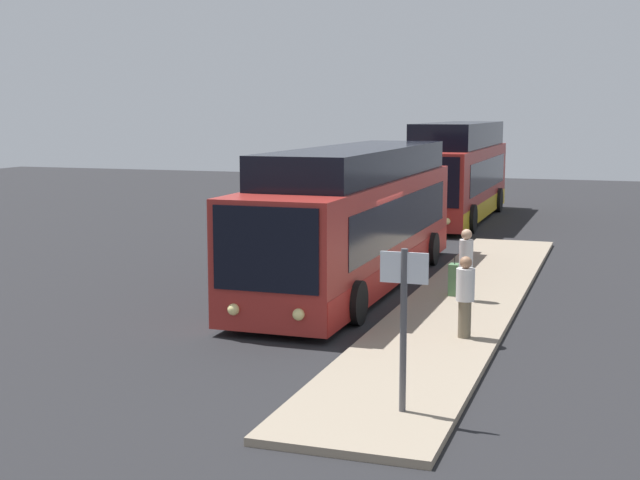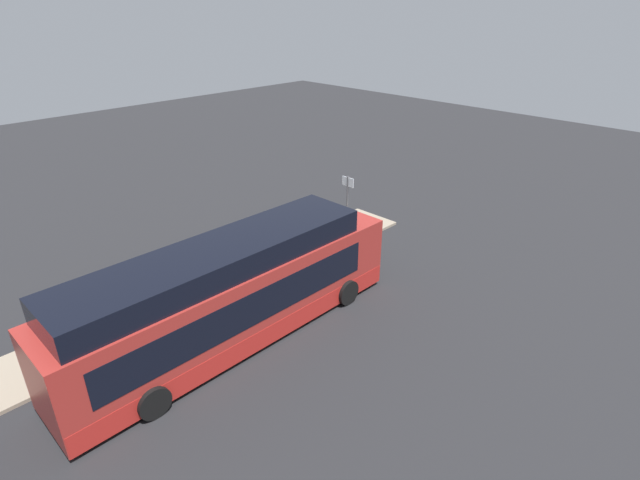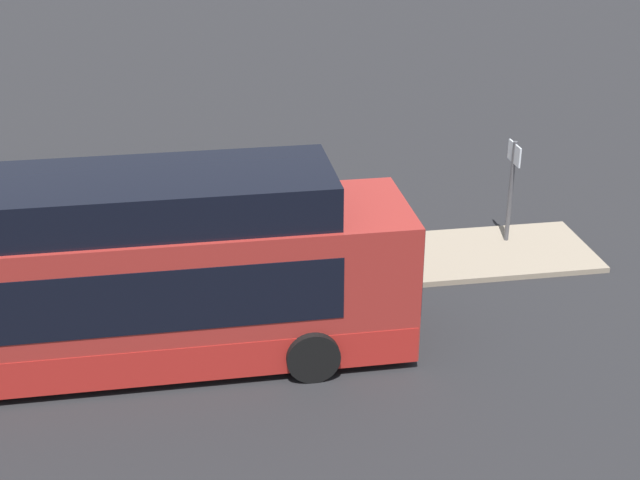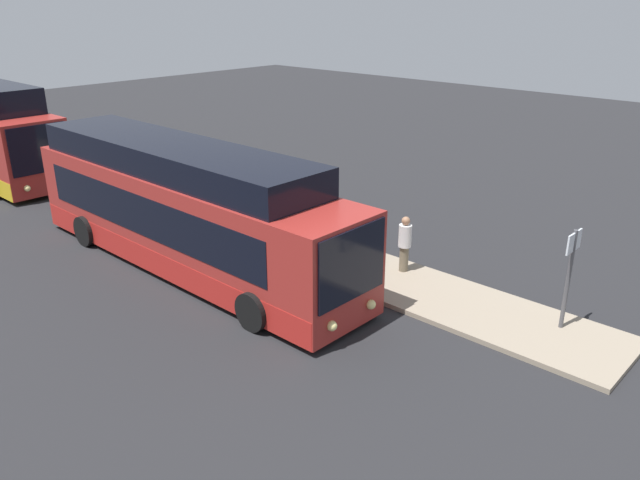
% 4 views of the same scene
% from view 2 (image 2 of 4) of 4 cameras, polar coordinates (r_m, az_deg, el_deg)
% --- Properties ---
extents(ground, '(80.00, 80.00, 0.00)m').
position_cam_2_polar(ground, '(18.13, -6.51, -8.98)').
color(ground, '#232326').
extents(platform, '(20.00, 2.58, 0.12)m').
position_cam_2_polar(platform, '(20.10, -11.79, -5.37)').
color(platform, gray).
rests_on(platform, ground).
extents(bus_lead, '(12.25, 2.80, 3.57)m').
position_cam_2_polar(bus_lead, '(16.47, -10.00, -6.49)').
color(bus_lead, maroon).
rests_on(bus_lead, ground).
extents(passenger_boarding, '(0.40, 0.40, 1.68)m').
position_cam_2_polar(passenger_boarding, '(19.76, -11.61, -2.63)').
color(passenger_boarding, gray).
rests_on(passenger_boarding, platform).
extents(passenger_waiting, '(0.44, 0.44, 1.60)m').
position_cam_2_polar(passenger_waiting, '(22.01, -5.12, 0.74)').
color(passenger_waiting, '#6B604C').
rests_on(passenger_waiting, platform).
extents(suitcase, '(0.35, 0.24, 1.00)m').
position_cam_2_polar(suitcase, '(19.53, -12.08, -4.90)').
color(suitcase, '#598C59').
rests_on(suitcase, platform).
extents(sign_post, '(0.10, 0.71, 2.42)m').
position_cam_2_polar(sign_post, '(24.62, 3.17, 5.32)').
color(sign_post, '#4C4C51').
rests_on(sign_post, platform).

